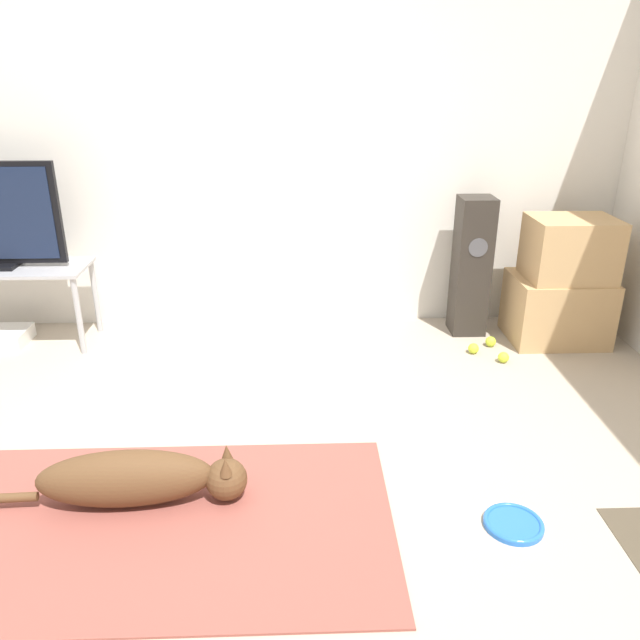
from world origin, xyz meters
TOP-DOWN VIEW (x-y plane):
  - ground_plane at (0.00, 0.00)m, footprint 12.00×12.00m
  - wall_back at (0.00, 2.10)m, footprint 8.00×0.06m
  - area_rug at (-0.16, -0.03)m, footprint 1.94×1.06m
  - dog at (-0.21, 0.10)m, footprint 1.07×0.24m
  - frisbee at (1.27, -0.09)m, footprint 0.23×0.23m
  - cardboard_box_lower at (2.11, 1.68)m, footprint 0.59×0.46m
  - cardboard_box_upper at (2.13, 1.66)m, footprint 0.51×0.39m
  - floor_speaker at (1.57, 1.83)m, footprint 0.22×0.22m
  - tennis_ball_by_boxes at (1.68, 1.35)m, footprint 0.07×0.07m
  - tennis_ball_near_speaker at (1.67, 1.58)m, footprint 0.07×0.07m
  - tennis_ball_loose_on_carpet at (1.53, 1.48)m, footprint 0.07×0.07m
  - game_console at (-1.46, 1.73)m, footprint 0.31×0.28m

SIDE VIEW (x-z plane):
  - ground_plane at x=0.00m, z-range 0.00..0.00m
  - area_rug at x=-0.16m, z-range 0.00..0.01m
  - frisbee at x=1.27m, z-range 0.00..0.03m
  - tennis_ball_by_boxes at x=1.68m, z-range 0.00..0.07m
  - tennis_ball_near_speaker at x=1.67m, z-range 0.00..0.07m
  - tennis_ball_loose_on_carpet at x=1.53m, z-range 0.00..0.07m
  - game_console at x=-1.46m, z-range 0.00..0.09m
  - dog at x=-0.21m, z-range 0.01..0.25m
  - cardboard_box_lower at x=2.11m, z-range 0.00..0.42m
  - floor_speaker at x=1.57m, z-range 0.00..0.91m
  - cardboard_box_upper at x=2.13m, z-range 0.42..0.81m
  - wall_back at x=0.00m, z-range 0.00..2.55m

